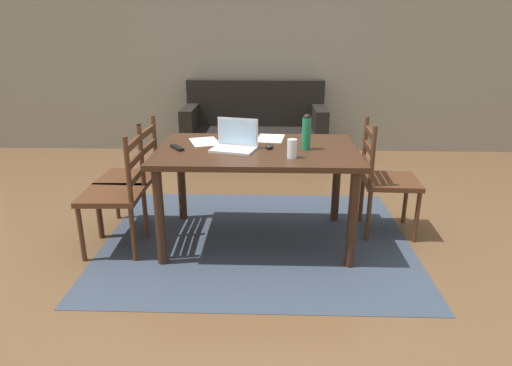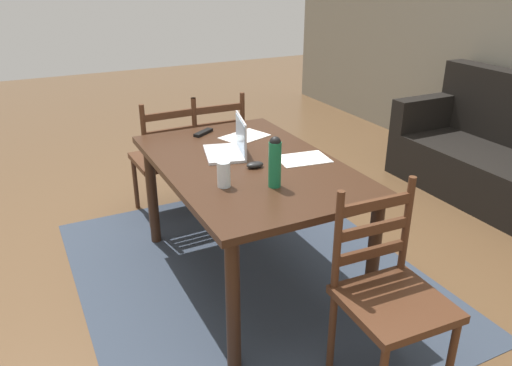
% 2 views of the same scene
% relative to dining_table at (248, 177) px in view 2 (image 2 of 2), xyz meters
% --- Properties ---
extents(ground_plane, '(14.00, 14.00, 0.00)m').
position_rel_dining_table_xyz_m(ground_plane, '(0.00, 0.00, -0.68)').
color(ground_plane, brown).
extents(area_rug, '(2.45, 2.03, 0.01)m').
position_rel_dining_table_xyz_m(area_rug, '(0.00, 0.00, -0.68)').
color(area_rug, '#333D4C').
rests_on(area_rug, ground).
extents(dining_table, '(1.53, 0.98, 0.77)m').
position_rel_dining_table_xyz_m(dining_table, '(0.00, 0.00, 0.00)').
color(dining_table, '#382114').
rests_on(dining_table, ground).
extents(chair_right_far, '(0.46, 0.46, 0.95)m').
position_rel_dining_table_xyz_m(chair_right_far, '(1.05, 0.20, -0.22)').
color(chair_right_far, '#4C2B19').
rests_on(chair_right_far, ground).
extents(chair_left_near, '(0.45, 0.45, 0.95)m').
position_rel_dining_table_xyz_m(chair_left_near, '(-1.05, -0.19, -0.22)').
color(chair_left_near, '#4C2B19').
rests_on(chair_left_near, ground).
extents(chair_left_far, '(0.45, 0.45, 0.95)m').
position_rel_dining_table_xyz_m(chair_left_far, '(-1.05, 0.19, -0.22)').
color(chair_left_far, '#4C2B19').
rests_on(chair_left_far, ground).
extents(couch, '(1.80, 0.80, 1.00)m').
position_rel_dining_table_xyz_m(couch, '(-0.10, 2.41, -0.32)').
color(couch, black).
rests_on(couch, ground).
extents(laptop, '(0.37, 0.30, 0.23)m').
position_rel_dining_table_xyz_m(laptop, '(-0.16, -0.03, 0.15)').
color(laptop, silver).
rests_on(laptop, dining_table).
extents(water_bottle, '(0.07, 0.07, 0.27)m').
position_rel_dining_table_xyz_m(water_bottle, '(0.37, -0.02, 0.24)').
color(water_bottle, '#197247').
rests_on(water_bottle, dining_table).
extents(drinking_glass, '(0.07, 0.07, 0.13)m').
position_rel_dining_table_xyz_m(drinking_glass, '(0.25, -0.26, 0.16)').
color(drinking_glass, silver).
rests_on(drinking_glass, dining_table).
extents(computer_mouse, '(0.07, 0.10, 0.03)m').
position_rel_dining_table_xyz_m(computer_mouse, '(0.09, -0.00, 0.11)').
color(computer_mouse, black).
rests_on(computer_mouse, dining_table).
extents(tv_remote, '(0.13, 0.17, 0.02)m').
position_rel_dining_table_xyz_m(tv_remote, '(-0.61, -0.04, 0.11)').
color(tv_remote, black).
rests_on(tv_remote, dining_table).
extents(paper_stack_left, '(0.30, 0.35, 0.00)m').
position_rel_dining_table_xyz_m(paper_stack_left, '(-0.43, 0.18, 0.10)').
color(paper_stack_left, white).
rests_on(paper_stack_left, dining_table).
extents(paper_stack_right, '(0.25, 0.32, 0.00)m').
position_rel_dining_table_xyz_m(paper_stack_right, '(0.10, 0.31, 0.10)').
color(paper_stack_right, white).
rests_on(paper_stack_right, dining_table).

